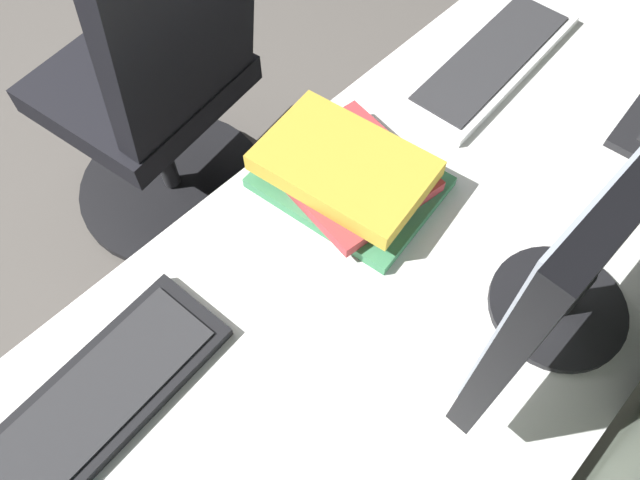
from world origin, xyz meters
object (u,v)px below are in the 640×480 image
(monitor_secondary, at_px, (633,204))
(keyboard_spare, at_px, (84,414))
(book_stack_far, at_px, (348,173))
(office_chair, at_px, (162,97))
(keyboard_main, at_px, (491,60))

(monitor_secondary, xyz_separation_m, keyboard_spare, (0.57, -0.37, -0.26))
(keyboard_spare, relative_size, book_stack_far, 1.42)
(monitor_secondary, height_order, office_chair, monitor_secondary)
(keyboard_main, relative_size, office_chair, 0.44)
(monitor_secondary, bearing_deg, keyboard_spare, -32.82)
(keyboard_main, bearing_deg, monitor_secondary, 46.11)
(keyboard_spare, bearing_deg, monitor_secondary, 147.18)
(monitor_secondary, distance_m, keyboard_spare, 0.72)
(keyboard_main, xyz_separation_m, book_stack_far, (0.40, -0.00, 0.02))
(keyboard_spare, height_order, book_stack_far, book_stack_far)
(keyboard_spare, xyz_separation_m, office_chair, (-0.56, -0.64, -0.28))
(monitor_secondary, xyz_separation_m, book_stack_far, (0.05, -0.37, -0.23))
(monitor_secondary, bearing_deg, keyboard_main, -133.89)
(keyboard_main, height_order, book_stack_far, book_stack_far)
(monitor_secondary, height_order, keyboard_spare, monitor_secondary)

